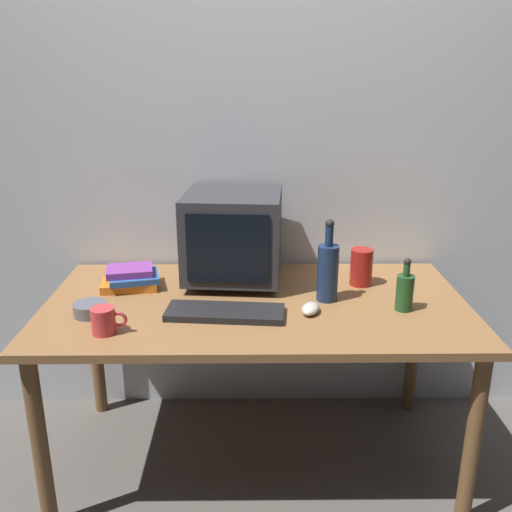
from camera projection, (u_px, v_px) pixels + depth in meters
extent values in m
plane|color=#56514C|center=(256.00, 457.00, 2.35)|extent=(6.00, 6.00, 0.00)
cube|color=silver|center=(255.00, 143.00, 2.41)|extent=(4.00, 0.08, 2.50)
cube|color=olive|center=(256.00, 304.00, 2.13)|extent=(1.59, 0.84, 0.03)
cylinder|color=brown|center=(40.00, 445.00, 1.89)|extent=(0.06, 0.06, 0.69)
cylinder|color=brown|center=(473.00, 442.00, 1.91)|extent=(0.06, 0.06, 0.69)
cylinder|color=brown|center=(96.00, 345.00, 2.58)|extent=(0.06, 0.06, 0.69)
cylinder|color=brown|center=(414.00, 344.00, 2.59)|extent=(0.06, 0.06, 0.69)
cube|color=#333338|center=(234.00, 277.00, 2.33)|extent=(0.30, 0.26, 0.03)
cube|color=#333338|center=(233.00, 234.00, 2.27)|extent=(0.41, 0.41, 0.34)
cube|color=black|center=(227.00, 249.00, 2.08)|extent=(0.31, 0.03, 0.27)
cube|color=black|center=(225.00, 312.00, 1.99)|extent=(0.43, 0.19, 0.02)
ellipsoid|color=beige|center=(310.00, 309.00, 2.01)|extent=(0.09, 0.11, 0.04)
cylinder|color=navy|center=(328.00, 273.00, 2.10)|extent=(0.08, 0.08, 0.22)
cylinder|color=navy|center=(329.00, 236.00, 2.05)|extent=(0.03, 0.03, 0.08)
sphere|color=#262626|center=(330.00, 223.00, 2.04)|extent=(0.03, 0.03, 0.03)
cylinder|color=#1E4C23|center=(405.00, 293.00, 2.02)|extent=(0.06, 0.06, 0.13)
cylinder|color=#1E4C23|center=(407.00, 270.00, 2.00)|extent=(0.02, 0.02, 0.05)
sphere|color=#262626|center=(407.00, 262.00, 1.99)|extent=(0.03, 0.03, 0.03)
cube|color=orange|center=(130.00, 284.00, 2.24)|extent=(0.23, 0.16, 0.03)
cube|color=#28569E|center=(134.00, 277.00, 2.24)|extent=(0.22, 0.20, 0.02)
cube|color=#843893|center=(130.00, 271.00, 2.23)|extent=(0.20, 0.16, 0.03)
cylinder|color=#CC383D|center=(103.00, 321.00, 1.85)|extent=(0.08, 0.08, 0.09)
torus|color=#CC383D|center=(119.00, 319.00, 1.85)|extent=(0.06, 0.01, 0.06)
cylinder|color=#595B66|center=(90.00, 309.00, 1.99)|extent=(0.12, 0.12, 0.04)
cylinder|color=#A51E19|center=(361.00, 267.00, 2.26)|extent=(0.09, 0.09, 0.15)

